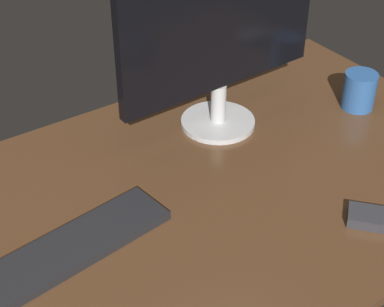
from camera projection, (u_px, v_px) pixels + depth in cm
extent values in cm
cube|color=#4C301C|center=(201.00, 195.00, 132.99)|extent=(140.00, 84.00, 2.00)
cylinder|color=#B8B8B8|center=(218.00, 122.00, 153.08)|extent=(18.12, 18.12, 1.32)
cylinder|color=#B8B8B8|center=(218.00, 103.00, 149.89)|extent=(3.72, 3.72, 9.61)
cube|color=black|center=(221.00, 20.00, 137.52)|extent=(52.89, 4.10, 32.79)
cube|color=black|center=(67.00, 251.00, 116.74)|extent=(42.84, 16.40, 1.68)
cylinder|color=#28518C|center=(359.00, 91.00, 157.42)|extent=(8.27, 8.27, 9.46)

